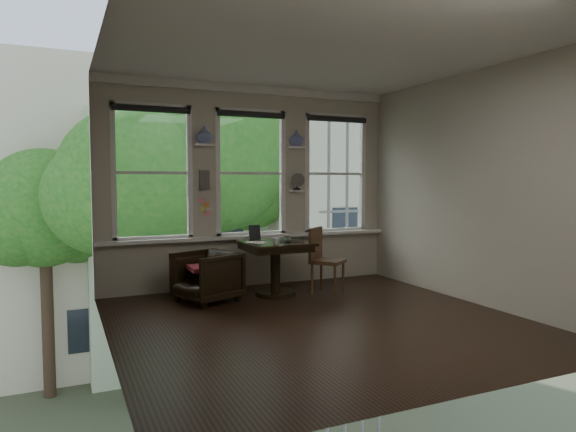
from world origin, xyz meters
name	(u,v)px	position (x,y,z in m)	size (l,w,h in m)	color
ground	(318,321)	(0.00, 0.00, 0.00)	(4.50, 4.50, 0.00)	black
ceiling	(320,51)	(0.00, 0.00, 3.00)	(4.50, 4.50, 0.00)	silver
wall_back	(250,187)	(0.00, 2.25, 1.50)	(4.50, 4.50, 0.00)	#BBB69F
wall_front	(465,194)	(0.00, -2.25, 1.50)	(4.50, 4.50, 0.00)	#BBB69F
wall_left	(105,190)	(-2.25, 0.00, 1.50)	(4.50, 4.50, 0.00)	#BBB69F
wall_right	(474,188)	(2.25, 0.00, 1.50)	(4.50, 4.50, 0.00)	#BBB69F
window_left	(152,173)	(-1.45, 2.25, 1.70)	(1.10, 0.12, 1.90)	white
window_center	(250,173)	(0.00, 2.25, 1.70)	(1.10, 0.12, 1.90)	white
window_right	(334,174)	(1.45, 2.25, 1.70)	(1.10, 0.12, 1.90)	white
shelf_left	(205,145)	(-0.72, 2.15, 2.10)	(0.26, 0.16, 0.03)	white
shelf_right	(296,147)	(0.72, 2.15, 2.10)	(0.26, 0.16, 0.03)	white
intercom	(204,180)	(-0.72, 2.18, 1.60)	(0.14, 0.06, 0.28)	#59544F
sticky_notes	(205,204)	(-0.72, 2.19, 1.25)	(0.16, 0.01, 0.24)	pink
desk_fan	(297,184)	(0.72, 2.13, 1.53)	(0.20, 0.20, 0.24)	#59544F
vase_left	(204,135)	(-0.72, 2.15, 2.24)	(0.24, 0.24, 0.25)	silver
vase_right	(296,138)	(0.72, 2.15, 2.24)	(0.24, 0.24, 0.25)	silver
table	(275,268)	(0.06, 1.42, 0.38)	(0.90, 0.90, 0.75)	black
armchair_left	(207,277)	(-0.90, 1.44, 0.33)	(0.71, 0.73, 0.67)	black
cushion_red	(207,268)	(-0.90, 1.44, 0.45)	(0.45, 0.45, 0.06)	maroon
side_chair_right	(328,261)	(0.80, 1.26, 0.46)	(0.42, 0.42, 0.92)	#492E1A
laptop	(292,241)	(0.27, 1.29, 0.76)	(0.35, 0.22, 0.03)	black
mug	(276,241)	(-0.04, 1.16, 0.79)	(0.09, 0.09, 0.09)	white
drinking_glass	(287,239)	(0.17, 1.25, 0.79)	(0.11, 0.11, 0.09)	white
tablet	(255,233)	(-0.16, 1.63, 0.86)	(0.16, 0.02, 0.22)	black
papers	(257,242)	(-0.20, 1.43, 0.75)	(0.22, 0.30, 0.00)	silver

